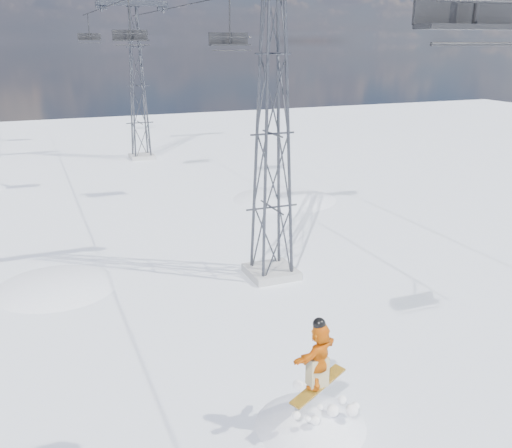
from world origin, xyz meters
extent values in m
plane|color=white|center=(0.00, 0.00, 0.00)|extent=(120.00, 120.00, 0.00)
sphere|color=white|center=(6.00, 18.00, -9.50)|extent=(20.00, 20.00, 20.00)
cube|color=#999999|center=(0.80, 8.00, 0.15)|extent=(1.80, 1.80, 0.30)
cube|color=#999999|center=(0.80, 33.00, 0.15)|extent=(1.80, 1.80, 0.30)
cube|color=#32343B|center=(0.80, 33.00, 11.25)|extent=(5.00, 0.35, 0.35)
cube|color=#32343B|center=(-1.40, 33.00, 11.05)|extent=(0.80, 0.25, 0.50)
cube|color=#32343B|center=(3.00, 33.00, 11.05)|extent=(0.80, 0.25, 0.50)
cube|color=orange|center=(-1.97, -0.94, 1.25)|extent=(1.58, 0.84, 0.36)
imported|color=#DC6409|center=(-1.97, -0.94, 2.05)|extent=(1.48, 1.07, 1.54)
cube|color=tan|center=(-1.97, -0.94, 1.63)|extent=(0.54, 0.49, 0.71)
sphere|color=black|center=(-1.97, -0.94, 2.80)|extent=(0.29, 0.29, 0.29)
cube|color=black|center=(-1.40, -4.00, 8.85)|extent=(1.82, 0.41, 0.07)
cube|color=black|center=(-1.40, -3.80, 9.12)|extent=(1.82, 0.05, 0.50)
cylinder|color=black|center=(-1.40, -4.23, 8.63)|extent=(1.82, 0.05, 0.05)
cylinder|color=black|center=(-1.40, -4.27, 9.17)|extent=(1.82, 0.05, 0.05)
cylinder|color=black|center=(3.00, 18.54, 9.66)|extent=(0.09, 0.09, 2.37)
cube|color=black|center=(3.00, 18.54, 8.48)|extent=(2.16, 0.49, 0.09)
cube|color=black|center=(3.00, 18.78, 8.80)|extent=(2.16, 0.06, 0.59)
cylinder|color=black|center=(3.00, 18.27, 8.21)|extent=(2.16, 0.06, 0.06)
cylinder|color=black|center=(3.00, 18.22, 8.85)|extent=(2.16, 0.05, 0.05)
cylinder|color=black|center=(-1.40, 22.42, 9.78)|extent=(0.08, 0.08, 2.15)
cube|color=black|center=(-1.40, 22.42, 8.70)|extent=(1.95, 0.44, 0.08)
cube|color=black|center=(-1.40, 22.64, 9.00)|extent=(1.95, 0.06, 0.54)
cylinder|color=black|center=(-1.40, 22.18, 8.46)|extent=(1.95, 0.06, 0.06)
cylinder|color=black|center=(-1.40, 22.13, 9.04)|extent=(1.95, 0.05, 0.05)
cylinder|color=black|center=(-1.40, 41.43, 9.80)|extent=(0.08, 0.08, 2.09)
cube|color=black|center=(-1.40, 41.43, 8.76)|extent=(1.90, 0.43, 0.08)
cube|color=black|center=(-1.40, 41.64, 9.04)|extent=(1.90, 0.06, 0.52)
cylinder|color=black|center=(-1.40, 41.19, 8.52)|extent=(1.90, 0.06, 0.06)
cylinder|color=black|center=(-1.40, 41.14, 9.09)|extent=(1.90, 0.05, 0.05)
camera|label=1|loc=(-7.45, -10.70, 8.66)|focal=40.00mm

